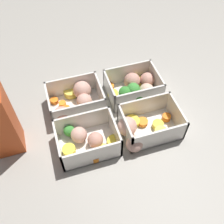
# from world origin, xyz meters

# --- Properties ---
(ground_plane) EXTENTS (4.00, 4.00, 0.00)m
(ground_plane) POSITION_xyz_m (0.00, 0.00, 0.00)
(ground_plane) COLOR gray
(container_near_left) EXTENTS (0.16, 0.12, 0.07)m
(container_near_left) POSITION_xyz_m (-0.09, -0.07, 0.03)
(container_near_left) COLOR silver
(container_near_left) RESTS_ON ground_plane
(container_near_right) EXTENTS (0.16, 0.13, 0.07)m
(container_near_right) POSITION_xyz_m (0.08, -0.07, 0.02)
(container_near_right) COLOR silver
(container_near_right) RESTS_ON ground_plane
(container_far_left) EXTENTS (0.17, 0.13, 0.07)m
(container_far_left) POSITION_xyz_m (-0.06, 0.07, 0.02)
(container_far_left) COLOR silver
(container_far_left) RESTS_ON ground_plane
(container_far_right) EXTENTS (0.16, 0.12, 0.07)m
(container_far_right) POSITION_xyz_m (0.08, 0.06, 0.02)
(container_far_right) COLOR silver
(container_far_right) RESTS_ON ground_plane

